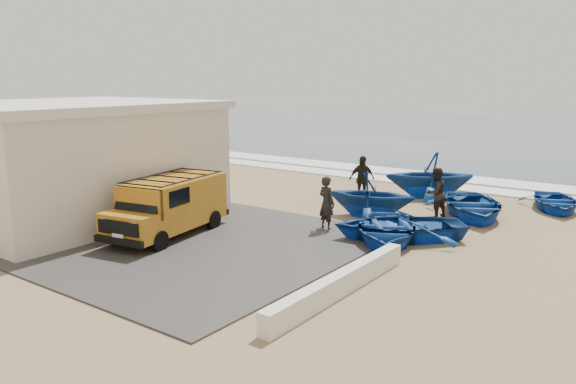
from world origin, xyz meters
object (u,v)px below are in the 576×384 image
Objects in this scene: fisherman_front at (327,203)px; boat_far_right at (555,202)px; fisherman_back at (362,179)px; boat_near_right at (399,226)px; fisherman_middle at (436,193)px; boat_mid_left at (371,194)px; parapet at (340,284)px; boat_near_left at (386,229)px; van at (169,204)px; building at (71,159)px; boat_mid_right at (472,205)px; boat_far_left at (430,175)px.

boat_far_right is at bearing -111.69° from fisherman_front.
boat_near_right is at bearing -103.60° from fisherman_back.
boat_mid_left is at bearing -35.77° from fisherman_middle.
parapet is at bearing 28.56° from fisherman_middle.
boat_mid_left is at bearing -172.93° from boat_near_right.
boat_mid_left is at bearing 112.87° from parapet.
fisherman_middle is at bearing 97.21° from parapet.
boat_near_left reaches higher than boat_far_right.
building is at bearing 171.93° from van.
fisherman_front is (-3.47, -4.78, 0.50)m from boat_mid_right.
van is 2.58× the size of fisherman_front.
van is 1.48× the size of boat_mid_left.
building is 5.33m from van.
van is at bearing 1.83° from building.
parapet is 9.65m from boat_mid_right.
fisherman_back reaches higher than boat_near_right.
fisherman_middle is at bearing 40.83° from van.
boat_mid_left is at bearing -40.55° from boat_far_left.
boat_near_left is 1.21× the size of boat_mid_left.
boat_mid_left is 7.58m from boat_far_right.
boat_far_right is (2.31, 3.04, -0.09)m from boat_mid_right.
fisherman_back is at bearing -73.63° from boat_far_left.
parapet is 1.51× the size of boat_near_left.
boat_near_left is at bearing -158.42° from boat_mid_left.
van is at bearing -17.92° from fisherman_middle.
parapet is 5.39m from boat_near_right.
fisherman_back reaches higher than boat_near_left.
fisherman_front is at bearing -148.79° from boat_far_right.
boat_far_right is at bearing 117.67° from boat_near_right.
van is at bearing -174.85° from boat_near_left.
fisherman_back is (-1.98, -2.53, -0.02)m from boat_far_left.
boat_near_left is at bearing 20.63° from fisherman_middle.
boat_mid_right is 1.51m from fisherman_middle.
fisherman_back is (-4.70, 9.58, 0.71)m from parapet.
fisherman_back is (2.59, 8.42, -0.08)m from van.
parapet is 8.08m from boat_mid_left.
van is 2.47× the size of fisherman_back.
boat_near_right is at bearing 23.70° from fisherman_middle.
boat_far_left is at bearing -2.75° from fisherman_back.
boat_mid_left is (-3.13, 7.42, 0.59)m from parapet.
boat_near_left is 5.03m from boat_mid_right.
boat_far_left is 2.00× the size of fisherman_middle.
boat_near_left is 3.35m from boat_mid_left.
boat_mid_right is 4.72m from fisherman_back.
van is 7.58m from boat_near_right.
boat_near_left is at bearing -23.56° from boat_far_left.
boat_near_right is at bearing 20.44° from building.
parapet is 1.58× the size of boat_far_left.
fisherman_front reaches higher than boat_near_left.
boat_near_left is 2.02× the size of fisherman_back.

